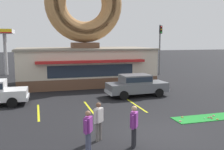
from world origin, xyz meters
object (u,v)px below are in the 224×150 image
at_px(golf_ball, 205,118).
at_px(pedestrian_leather_jacket_man, 99,120).
at_px(pedestrian_blue_sweater_man, 134,124).
at_px(car_grey, 136,84).
at_px(pedestrian_hooded_kid, 88,129).
at_px(trash_bin, 154,80).
at_px(traffic_light_pole, 160,43).

xyz_separation_m(golf_ball, pedestrian_leather_jacket_man, (-6.03, -1.29, 0.84)).
height_order(pedestrian_blue_sweater_man, pedestrian_leather_jacket_man, pedestrian_blue_sweater_man).
distance_m(car_grey, pedestrian_leather_jacket_man, 8.88).
height_order(car_grey, pedestrian_leather_jacket_man, pedestrian_leather_jacket_man).
distance_m(golf_ball, pedestrian_hooded_kid, 7.07).
bearing_deg(pedestrian_blue_sweater_man, car_grey, 67.98).
relative_size(car_grey, pedestrian_leather_jacket_man, 2.85).
xyz_separation_m(golf_ball, pedestrian_blue_sweater_man, (-4.86, -2.32, 0.86)).
bearing_deg(pedestrian_hooded_kid, pedestrian_blue_sweater_man, -1.97).
height_order(car_grey, pedestrian_blue_sweater_man, pedestrian_blue_sweater_man).
relative_size(car_grey, trash_bin, 4.73).
distance_m(car_grey, traffic_light_pole, 12.39).
height_order(golf_ball, pedestrian_blue_sweater_man, pedestrian_blue_sweater_man).
xyz_separation_m(golf_ball, pedestrian_hooded_kid, (-6.65, -2.26, 0.82)).
distance_m(pedestrian_blue_sweater_man, trash_bin, 14.07).
bearing_deg(pedestrian_hooded_kid, pedestrian_leather_jacket_man, 57.17).
bearing_deg(traffic_light_pole, car_grey, -124.37).
relative_size(pedestrian_leather_jacket_man, traffic_light_pole, 0.28).
distance_m(pedestrian_blue_sweater_man, pedestrian_leather_jacket_man, 1.55).
distance_m(pedestrian_hooded_kid, trash_bin, 14.95).
distance_m(trash_bin, traffic_light_pole, 7.84).
bearing_deg(trash_bin, pedestrian_blue_sweater_man, -118.31).
distance_m(golf_ball, traffic_light_pole, 17.50).
xyz_separation_m(pedestrian_blue_sweater_man, trash_bin, (6.67, 12.38, -0.41)).
height_order(pedestrian_leather_jacket_man, trash_bin, pedestrian_leather_jacket_man).
bearing_deg(pedestrian_leather_jacket_man, pedestrian_hooded_kid, -122.83).
xyz_separation_m(pedestrian_leather_jacket_man, trash_bin, (7.83, 11.35, -0.39)).
xyz_separation_m(car_grey, pedestrian_hooded_kid, (-5.27, -8.54, -0.00)).
height_order(pedestrian_blue_sweater_man, trash_bin, pedestrian_blue_sweater_man).
bearing_deg(golf_ball, pedestrian_hooded_kid, -161.21).
bearing_deg(traffic_light_pole, trash_bin, -120.36).
distance_m(golf_ball, pedestrian_blue_sweater_man, 5.46).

